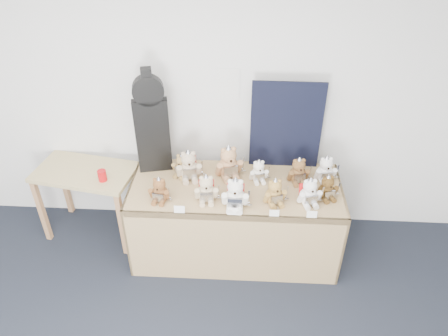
# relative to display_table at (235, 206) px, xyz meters

# --- Properties ---
(room_shell) EXTENTS (6.00, 6.00, 6.00)m
(room_shell) POSITION_rel_display_table_xyz_m (-0.10, 0.58, 0.92)
(room_shell) COLOR white
(room_shell) RESTS_ON floor
(display_table) EXTENTS (1.90, 0.80, 0.79)m
(display_table) POSITION_rel_display_table_xyz_m (0.00, 0.00, 0.00)
(display_table) COLOR #9C824F
(display_table) RESTS_ON floor
(side_table) EXTENTS (1.00, 0.67, 0.77)m
(side_table) POSITION_rel_display_table_xyz_m (-1.44, 0.26, 0.02)
(side_table) COLOR tan
(side_table) RESTS_ON floor
(guitar_case) EXTENTS (0.32, 0.15, 1.00)m
(guitar_case) POSITION_rel_display_table_xyz_m (-0.76, 0.31, 0.66)
(guitar_case) COLOR black
(guitar_case) RESTS_ON display_table
(navy_board) EXTENTS (0.64, 0.03, 0.86)m
(navy_board) POSITION_rel_display_table_xyz_m (0.43, 0.44, 0.60)
(navy_board) COLOR black
(navy_board) RESTS_ON display_table
(red_cup) EXTENTS (0.08, 0.08, 0.11)m
(red_cup) POSITION_rel_display_table_xyz_m (-1.22, 0.12, 0.20)
(red_cup) COLOR #B70C10
(red_cup) RESTS_ON side_table
(teddy_front_far_left) EXTENTS (0.21, 0.18, 0.25)m
(teddy_front_far_left) POSITION_rel_display_table_xyz_m (-0.64, -0.15, 0.27)
(teddy_front_far_left) COLOR brown
(teddy_front_far_left) RESTS_ON display_table
(teddy_front_left) EXTENTS (0.23, 0.20, 0.28)m
(teddy_front_left) POSITION_rel_display_table_xyz_m (-0.24, -0.12, 0.28)
(teddy_front_left) COLOR tan
(teddy_front_left) RESTS_ON display_table
(teddy_front_centre) EXTENTS (0.25, 0.21, 0.31)m
(teddy_front_centre) POSITION_rel_display_table_xyz_m (0.00, -0.19, 0.29)
(teddy_front_centre) COLOR silver
(teddy_front_centre) RESTS_ON display_table
(teddy_front_right) EXTENTS (0.22, 0.20, 0.27)m
(teddy_front_right) POSITION_rel_display_table_xyz_m (0.33, -0.12, 0.28)
(teddy_front_right) COLOR #A0783D
(teddy_front_right) RESTS_ON display_table
(teddy_front_far_right) EXTENTS (0.23, 0.21, 0.28)m
(teddy_front_far_right) POSITION_rel_display_table_xyz_m (0.62, -0.11, 0.28)
(teddy_front_far_right) COLOR white
(teddy_front_far_right) RESTS_ON display_table
(teddy_front_end) EXTENTS (0.21, 0.20, 0.25)m
(teddy_front_end) POSITION_rel_display_table_xyz_m (0.78, -0.03, 0.27)
(teddy_front_end) COLOR #543B1C
(teddy_front_end) RESTS_ON display_table
(teddy_back_left) EXTENTS (0.27, 0.24, 0.32)m
(teddy_back_left) POSITION_rel_display_table_xyz_m (-0.43, 0.19, 0.30)
(teddy_back_left) COLOR tan
(teddy_back_left) RESTS_ON display_table
(teddy_back_centre_left) EXTENTS (0.29, 0.27, 0.35)m
(teddy_back_centre_left) POSITION_rel_display_table_xyz_m (-0.07, 0.24, 0.31)
(teddy_back_centre_left) COLOR tan
(teddy_back_centre_left) RESTS_ON display_table
(teddy_back_centre_right) EXTENTS (0.20, 0.17, 0.24)m
(teddy_back_centre_right) POSITION_rel_display_table_xyz_m (0.20, 0.18, 0.26)
(teddy_back_centre_right) COLOR white
(teddy_back_centre_right) RESTS_ON display_table
(teddy_back_right) EXTENTS (0.23, 0.20, 0.27)m
(teddy_back_right) POSITION_rel_display_table_xyz_m (0.55, 0.19, 0.28)
(teddy_back_right) COLOR brown
(teddy_back_right) RESTS_ON display_table
(teddy_back_end) EXTENTS (0.23, 0.20, 0.27)m
(teddy_back_end) POSITION_rel_display_table_xyz_m (0.80, 0.23, 0.28)
(teddy_back_end) COLOR white
(teddy_back_end) RESTS_ON display_table
(teddy_back_far_left) EXTENTS (0.20, 0.19, 0.25)m
(teddy_back_far_left) POSITION_rel_display_table_xyz_m (-0.50, 0.23, 0.27)
(teddy_back_far_left) COLOR #9D7C49
(teddy_back_far_left) RESTS_ON display_table
(entry_card_a) EXTENTS (0.09, 0.02, 0.06)m
(entry_card_a) POSITION_rel_display_table_xyz_m (-0.45, -0.30, 0.20)
(entry_card_a) COLOR silver
(entry_card_a) RESTS_ON display_table
(entry_card_b) EXTENTS (0.09, 0.02, 0.06)m
(entry_card_b) POSITION_rel_display_table_xyz_m (-0.01, -0.30, 0.20)
(entry_card_b) COLOR silver
(entry_card_b) RESTS_ON display_table
(entry_card_c) EXTENTS (0.08, 0.02, 0.06)m
(entry_card_c) POSITION_rel_display_table_xyz_m (0.33, -0.30, 0.20)
(entry_card_c) COLOR silver
(entry_card_c) RESTS_ON display_table
(entry_card_d) EXTENTS (0.08, 0.02, 0.06)m
(entry_card_d) POSITION_rel_display_table_xyz_m (0.63, -0.30, 0.20)
(entry_card_d) COLOR silver
(entry_card_d) RESTS_ON display_table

